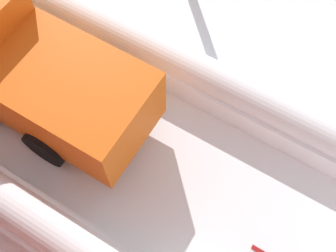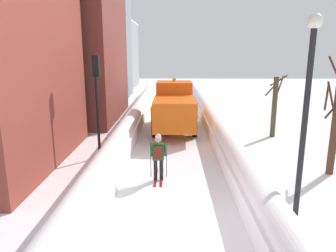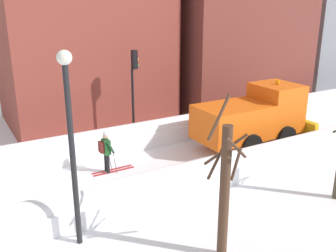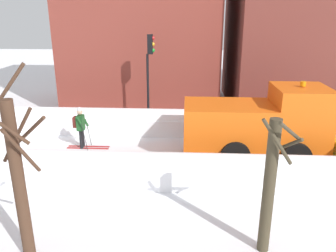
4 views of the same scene
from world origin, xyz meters
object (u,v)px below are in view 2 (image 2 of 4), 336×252
(bare_tree_near, at_px, (335,122))
(bare_tree_mid, at_px, (274,106))
(skier, at_px, (158,155))
(traffic_light_pole, at_px, (97,87))
(plow_truck, at_px, (174,108))
(street_lamp, at_px, (307,95))

(bare_tree_near, relative_size, bare_tree_mid, 1.30)
(skier, height_order, traffic_light_pole, traffic_light_pole)
(plow_truck, relative_size, traffic_light_pole, 1.31)
(traffic_light_pole, bearing_deg, skier, -43.68)
(traffic_light_pole, xyz_separation_m, street_lamp, (6.97, -5.20, 0.36))
(skier, relative_size, traffic_light_pole, 0.40)
(street_lamp, bearing_deg, bare_tree_mid, 76.97)
(street_lamp, height_order, bare_tree_near, street_lamp)
(street_lamp, xyz_separation_m, bare_tree_mid, (2.07, 8.94, -1.77))
(traffic_light_pole, bearing_deg, plow_truck, 54.06)
(bare_tree_near, distance_m, bare_tree_mid, 5.68)
(bare_tree_mid, bearing_deg, bare_tree_near, -84.90)
(plow_truck, bearing_deg, bare_tree_mid, -9.97)
(bare_tree_mid, bearing_deg, street_lamp, -103.03)
(skier, bearing_deg, traffic_light_pole, 136.32)
(street_lamp, distance_m, bare_tree_mid, 9.35)
(traffic_light_pole, bearing_deg, street_lamp, -36.73)
(traffic_light_pole, height_order, bare_tree_mid, traffic_light_pole)
(skier, xyz_separation_m, bare_tree_near, (6.75, 0.76, 1.09))
(traffic_light_pole, relative_size, bare_tree_mid, 1.30)
(plow_truck, height_order, traffic_light_pole, traffic_light_pole)
(street_lamp, bearing_deg, plow_truck, 109.64)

